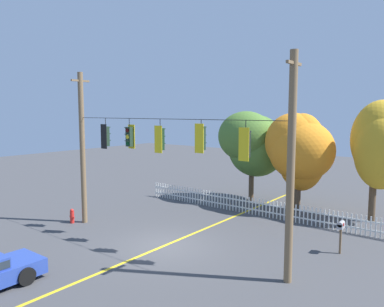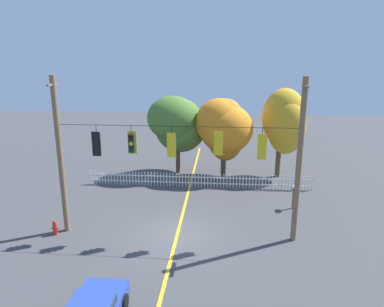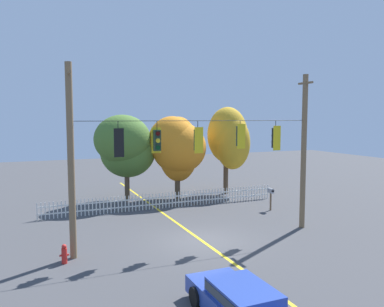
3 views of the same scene
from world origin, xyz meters
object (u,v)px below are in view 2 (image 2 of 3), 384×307
object	(u,v)px
traffic_signal_westbound_side	(172,144)
roadside_mailbox	(294,190)
autumn_oak_far_east	(285,121)
autumn_maple_mid	(224,127)
traffic_signal_eastbound_side	(97,143)
traffic_signal_northbound_secondary	(218,143)
traffic_signal_southbound_primary	(262,146)
autumn_maple_near_fence	(178,123)
fire_hydrant	(55,228)
traffic_signal_northbound_primary	(132,143)

from	to	relation	value
traffic_signal_westbound_side	roadside_mailbox	bearing A→B (deg)	30.05
roadside_mailbox	autumn_oak_far_east	bearing A→B (deg)	87.87
traffic_signal_westbound_side	autumn_maple_mid	bearing A→B (deg)	75.11
traffic_signal_eastbound_side	traffic_signal_westbound_side	bearing A→B (deg)	0.00
traffic_signal_eastbound_side	autumn_oak_far_east	distance (m)	14.62
traffic_signal_northbound_secondary	autumn_maple_mid	world-z (taller)	autumn_maple_mid
traffic_signal_southbound_primary	traffic_signal_eastbound_side	bearing A→B (deg)	180.00
autumn_oak_far_east	traffic_signal_westbound_side	bearing A→B (deg)	-125.29
traffic_signal_eastbound_side	traffic_signal_northbound_secondary	world-z (taller)	same
autumn_maple_near_fence	fire_hydrant	world-z (taller)	autumn_maple_near_fence
roadside_mailbox	fire_hydrant	bearing A→B (deg)	-161.03
autumn_maple_near_fence	autumn_oak_far_east	xyz separation A→B (m)	(8.00, -0.44, 0.35)
autumn_maple_mid	fire_hydrant	distance (m)	13.74
traffic_signal_southbound_primary	fire_hydrant	xyz separation A→B (m)	(-10.43, -0.51, -4.46)
traffic_signal_westbound_side	autumn_maple_near_fence	distance (m)	10.43
traffic_signal_westbound_side	traffic_signal_northbound_secondary	distance (m)	2.26
autumn_maple_mid	autumn_oak_far_east	xyz separation A→B (m)	(4.46, 0.30, 0.47)
traffic_signal_northbound_secondary	autumn_maple_near_fence	bearing A→B (deg)	107.42
traffic_signal_southbound_primary	roadside_mailbox	world-z (taller)	traffic_signal_southbound_primary
roadside_mailbox	traffic_signal_southbound_primary	bearing A→B (deg)	-122.14
traffic_signal_eastbound_side	fire_hydrant	distance (m)	5.06
traffic_signal_eastbound_side	autumn_oak_far_east	xyz separation A→B (m)	(10.74, 9.90, -0.53)
autumn_maple_mid	traffic_signal_eastbound_side	bearing A→B (deg)	-123.19
traffic_signal_southbound_primary	fire_hydrant	world-z (taller)	traffic_signal_southbound_primary
traffic_signal_eastbound_side	traffic_signal_northbound_primary	size ratio (longest dim) A/B	1.07
traffic_signal_southbound_primary	autumn_oak_far_east	distance (m)	10.28
traffic_signal_northbound_primary	traffic_signal_westbound_side	xyz separation A→B (m)	(1.99, -0.02, -0.03)
fire_hydrant	traffic_signal_eastbound_side	bearing A→B (deg)	12.00
autumn_maple_near_fence	autumn_maple_mid	size ratio (longest dim) A/B	1.02
traffic_signal_westbound_side	traffic_signal_southbound_primary	distance (m)	4.32
autumn_maple_near_fence	traffic_signal_northbound_primary	bearing A→B (deg)	-95.50
traffic_signal_northbound_primary	autumn_oak_far_east	xyz separation A→B (m)	(9.00, 9.88, -0.58)
traffic_signal_northbound_secondary	autumn_oak_far_east	world-z (taller)	autumn_oak_far_east
traffic_signal_northbound_secondary	traffic_signal_westbound_side	bearing A→B (deg)	-180.00
traffic_signal_westbound_side	fire_hydrant	size ratio (longest dim) A/B	1.88
traffic_signal_northbound_secondary	traffic_signal_southbound_primary	size ratio (longest dim) A/B	0.90
traffic_signal_southbound_primary	fire_hydrant	distance (m)	11.36
traffic_signal_westbound_side	fire_hydrant	xyz separation A→B (m)	(-6.11, -0.51, -4.46)
roadside_mailbox	traffic_signal_northbound_primary	bearing A→B (deg)	-155.99
traffic_signal_southbound_primary	autumn_maple_near_fence	distance (m)	11.67
fire_hydrant	traffic_signal_northbound_secondary	bearing A→B (deg)	3.47
traffic_signal_eastbound_side	autumn_oak_far_east	bearing A→B (deg)	42.69
traffic_signal_northbound_primary	traffic_signal_southbound_primary	distance (m)	6.31
traffic_signal_eastbound_side	autumn_maple_near_fence	world-z (taller)	autumn_maple_near_fence
autumn_maple_mid	autumn_oak_far_east	distance (m)	4.49
traffic_signal_northbound_secondary	autumn_maple_near_fence	size ratio (longest dim) A/B	0.22
traffic_signal_northbound_primary	roadside_mailbox	bearing A→B (deg)	24.01
traffic_signal_eastbound_side	traffic_signal_northbound_primary	bearing A→B (deg)	0.63
traffic_signal_northbound_primary	autumn_oak_far_east	size ratio (longest dim) A/B	0.22
traffic_signal_northbound_secondary	fire_hydrant	xyz separation A→B (m)	(-8.37, -0.51, -4.59)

